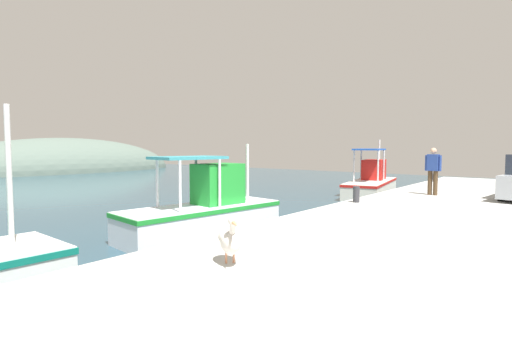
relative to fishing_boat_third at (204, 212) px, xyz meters
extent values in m
cube|color=#B2B2AD|center=(-0.43, -7.53, -0.30)|extent=(36.00, 10.00, 0.80)
ellipsoid|color=#596B60|center=(11.94, 33.52, -0.70)|extent=(25.20, 11.22, 7.09)
cylinder|color=silver|center=(-5.28, -0.40, 1.41)|extent=(0.10, 0.10, 2.60)
cube|color=white|center=(-0.09, 0.01, -0.25)|extent=(5.10, 2.24, 0.89)
cube|color=#1E8C2D|center=(-0.09, 0.01, 0.11)|extent=(5.15, 2.29, 0.12)
cube|color=#1E8C2D|center=(0.52, -0.07, 0.80)|extent=(1.49, 1.15, 1.22)
cylinder|color=silver|center=(-1.27, -0.42, 0.88)|extent=(0.08, 0.08, 1.38)
cylinder|color=silver|center=(-1.13, 0.72, 0.88)|extent=(0.08, 0.08, 1.38)
cylinder|color=silver|center=(0.05, -0.59, 0.88)|extent=(0.08, 0.08, 1.38)
cylinder|color=silver|center=(0.20, 0.55, 0.88)|extent=(0.08, 0.08, 1.38)
cube|color=teal|center=(-0.54, 0.07, 1.61)|extent=(2.13, 1.45, 0.08)
cylinder|color=silver|center=(1.74, -0.22, 1.11)|extent=(0.10, 0.10, 1.82)
torus|color=orange|center=(0.52, 0.49, 0.80)|extent=(0.55, 0.17, 0.54)
cube|color=silver|center=(12.07, -0.19, -0.29)|extent=(5.97, 2.74, 0.82)
cube|color=red|center=(12.07, -0.19, 0.04)|extent=(6.02, 2.79, 0.12)
cube|color=red|center=(12.78, -0.06, 0.67)|extent=(1.77, 1.31, 1.09)
cylinder|color=silver|center=(10.91, -1.02, 0.93)|extent=(0.08, 0.08, 1.62)
cylinder|color=silver|center=(10.69, 0.16, 0.93)|extent=(0.08, 0.08, 1.62)
cylinder|color=silver|center=(12.44, -0.74, 0.93)|extent=(0.08, 0.08, 1.62)
cylinder|color=silver|center=(12.22, 0.44, 0.93)|extent=(0.08, 0.08, 1.62)
cube|color=#1E4CB2|center=(11.56, -0.29, 1.78)|extent=(2.52, 1.67, 0.08)
cylinder|color=silver|center=(14.20, 0.20, 1.23)|extent=(0.10, 0.10, 2.22)
cylinder|color=tan|center=(-3.60, -4.23, 0.21)|extent=(0.04, 0.04, 0.22)
cylinder|color=tan|center=(-3.50, -4.30, 0.21)|extent=(0.04, 0.04, 0.22)
ellipsoid|color=white|center=(-3.58, -4.31, 0.46)|extent=(0.65, 0.70, 0.40)
ellipsoid|color=silver|center=(-3.55, -4.27, 0.52)|extent=(0.63, 0.65, 0.28)
cylinder|color=white|center=(-3.70, -4.45, 0.68)|extent=(0.19, 0.21, 0.27)
sphere|color=white|center=(-3.75, -4.52, 0.84)|extent=(0.22, 0.22, 0.16)
cone|color=#F2B272|center=(-3.88, -4.67, 0.82)|extent=(0.24, 0.28, 0.07)
cylinder|color=#4C3823|center=(7.63, -4.51, 0.56)|extent=(0.16, 0.16, 0.92)
cylinder|color=#4C3823|center=(7.65, -4.31, 0.56)|extent=(0.16, 0.16, 0.92)
cube|color=navy|center=(7.64, -4.41, 1.33)|extent=(0.27, 0.42, 0.62)
cylinder|color=navy|center=(7.62, -4.66, 1.31)|extent=(0.10, 0.10, 0.59)
cylinder|color=navy|center=(7.66, -4.16, 1.31)|extent=(0.10, 0.10, 0.59)
sphere|color=tan|center=(7.64, -4.41, 1.77)|extent=(0.22, 0.22, 0.22)
cylinder|color=black|center=(7.42, -6.66, 0.40)|extent=(0.62, 0.25, 0.60)
cylinder|color=#333338|center=(4.02, -2.98, 0.36)|extent=(0.21, 0.21, 0.52)
cylinder|color=#333338|center=(13.80, -2.98, 0.31)|extent=(0.27, 0.27, 0.41)
camera|label=1|loc=(-8.05, -8.38, 1.94)|focal=27.54mm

